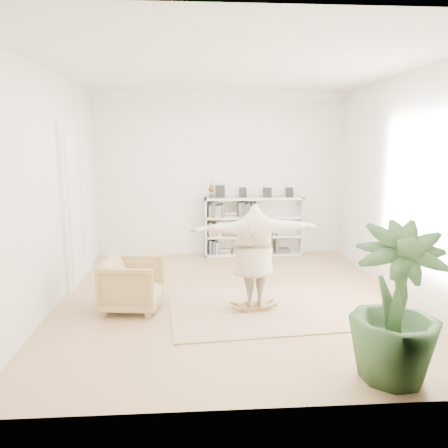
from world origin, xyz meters
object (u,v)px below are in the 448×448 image
object	(u,v)px
bookshelf	(253,227)
rocker_board	(253,306)
person	(254,253)
armchair	(132,285)
houseplant	(396,304)

from	to	relation	value
bookshelf	rocker_board	xyz separation A→B (m)	(-0.45, -3.33, -0.57)
bookshelf	person	world-z (taller)	person
person	bookshelf	bearing A→B (deg)	-102.89
armchair	person	bearing A→B (deg)	-87.89
bookshelf	rocker_board	distance (m)	3.41
rocker_board	person	xyz separation A→B (m)	(-0.00, 0.00, 0.82)
houseplant	rocker_board	bearing A→B (deg)	120.78
person	armchair	bearing A→B (deg)	-10.38
armchair	rocker_board	bearing A→B (deg)	-87.89
rocker_board	houseplant	world-z (taller)	houseplant
bookshelf	person	bearing A→B (deg)	-97.70
bookshelf	houseplant	distance (m)	5.43
bookshelf	person	xyz separation A→B (m)	(-0.45, -3.33, 0.25)
armchair	person	size ratio (longest dim) A/B	0.45
bookshelf	houseplant	bearing A→B (deg)	-81.89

